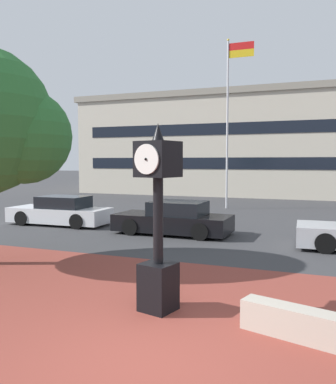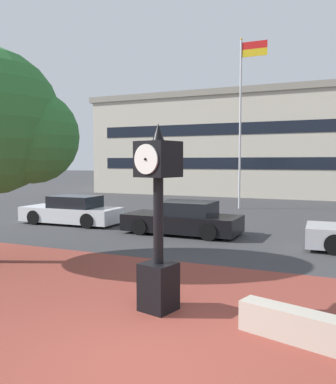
% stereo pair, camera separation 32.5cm
% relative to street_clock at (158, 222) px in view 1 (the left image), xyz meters
% --- Properties ---
extents(ground_plane, '(200.00, 200.00, 0.00)m').
position_rel_street_clock_xyz_m(ground_plane, '(0.66, -1.81, -1.69)').
color(ground_plane, '#38383A').
extents(plaza_brick_paving, '(44.00, 9.43, 0.01)m').
position_rel_street_clock_xyz_m(plaza_brick_paving, '(0.66, -1.09, -1.69)').
color(plaza_brick_paving, brown).
rests_on(plaza_brick_paving, ground).
extents(street_clock, '(0.80, 0.83, 3.51)m').
position_rel_street_clock_xyz_m(street_clock, '(0.00, 0.00, 0.00)').
color(street_clock, black).
rests_on(street_clock, ground).
extents(car_street_near, '(4.57, 1.90, 1.28)m').
position_rel_street_clock_xyz_m(car_street_near, '(-8.10, 8.11, -1.12)').
color(car_street_near, silver).
rests_on(car_street_near, ground).
extents(car_street_far, '(4.51, 1.99, 1.28)m').
position_rel_street_clock_xyz_m(car_street_far, '(-2.57, 7.74, -1.12)').
color(car_street_far, black).
rests_on(car_street_far, ground).
extents(flagpole_primary, '(1.57, 0.14, 9.95)m').
position_rel_street_clock_xyz_m(flagpole_primary, '(-2.53, 17.03, 4.03)').
color(flagpole_primary, silver).
rests_on(flagpole_primary, ground).
extents(civic_building, '(30.09, 16.27, 8.50)m').
position_rel_street_clock_xyz_m(civic_building, '(-3.03, 32.15, 2.57)').
color(civic_building, beige).
rests_on(civic_building, ground).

